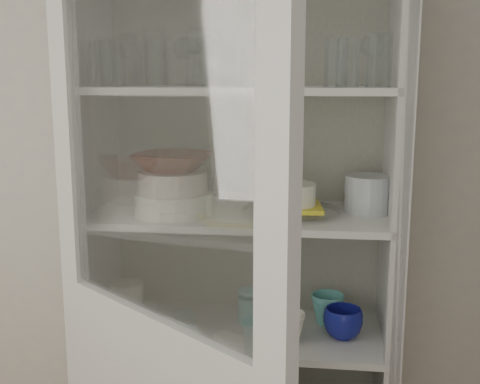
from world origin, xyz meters
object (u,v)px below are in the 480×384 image
Objects in this scene: goblet_3 at (373,57)px; pantry_cabinet at (242,297)px; goblet_0 at (185,59)px; teal_jar at (251,306)px; yellow_trivet at (291,207)px; plate_stack_back at (176,193)px; white_ramekin at (291,194)px; goblet_2 at (264,56)px; measuring_cups at (152,324)px; cream_bowl at (173,182)px; mug_white at (288,328)px; white_canister at (128,301)px; plate_stack_front at (174,203)px; goblet_1 at (191,59)px; grey_bowl_stack at (368,194)px; mug_blue at (343,323)px; mug_teal at (327,309)px; glass_platter at (291,211)px; terracotta_bowl at (173,162)px.

pantry_cabinet is at bearing -179.03° from goblet_3.
goblet_0 reaches higher than teal_jar.
goblet_3 is at bearing -1.74° from goblet_0.
goblet_0 is at bearing 162.32° from yellow_trivet.
goblet_0 is 0.60m from yellow_trivet.
plate_stack_back is 1.27× the size of white_ramekin.
goblet_2 is 0.96m from measuring_cups.
yellow_trivet is at bearing 6.21° from cream_bowl.
plate_stack_back is at bearing 72.04° from measuring_cups.
mug_white is at bearing -45.51° from pantry_cabinet.
plate_stack_back reaches higher than yellow_trivet.
measuring_cups is 0.14m from white_canister.
plate_stack_front is at bearing -154.88° from teal_jar.
plate_stack_front is at bearing -103.50° from goblet_1.
grey_bowl_stack is 0.55m from teal_jar.
goblet_0 is 0.48m from plate_stack_front.
measuring_cups is at bearing -177.59° from plate_stack_front.
grey_bowl_stack is at bearing 13.26° from white_ramekin.
mug_blue is at bearing -6.94° from white_ramekin.
mug_white is at bearing -28.55° from goblet_1.
plate_stack_front is at bearing -94.61° from goblet_0.
mug_teal is at bearing -10.28° from goblet_2.
teal_jar reaches higher than mug_white.
mug_teal is at bearing 68.23° from mug_white.
goblet_3 is 1.43× the size of mug_blue.
plate_stack_front is 1.98× the size of mug_blue.
mug_blue is (0.34, -0.11, -0.03)m from pantry_cabinet.
goblet_1 reaches higher than plate_stack_front.
mug_white is (-0.24, -0.14, -0.41)m from grey_bowl_stack.
glass_platter is at bearing 0.00° from white_ramekin.
yellow_trivet reaches higher than teal_jar.
mug_blue is at bearing -131.42° from grey_bowl_stack.
white_canister reaches higher than mug_blue.
plate_stack_front is 0.80× the size of glass_platter.
cream_bowl is 1.61× the size of white_canister.
pantry_cabinet is 16.69× the size of mug_blue.
goblet_0 is at bearing 59.20° from measuring_cups.
goblet_2 is 0.87× the size of cream_bowl.
plate_stack_back is at bearing 176.48° from goblet_0.
measuring_cups is at bearing -36.02° from white_canister.
mug_blue is (0.28, -0.15, -0.84)m from goblet_2.
pantry_cabinet is at bearing 151.83° from glass_platter.
terracotta_bowl reaches higher than yellow_trivet.
measuring_cups is (-0.45, -0.04, -0.40)m from yellow_trivet.
goblet_2 is 0.50m from yellow_trivet.
white_canister is (-0.22, -0.07, -0.82)m from goblet_1.
glass_platter is 2.97× the size of measuring_cups.
mug_white is at bearing -11.53° from white_canister.
goblet_2 is 0.79× the size of terracotta_bowl.
goblet_3 is at bearing 12.51° from plate_stack_front.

